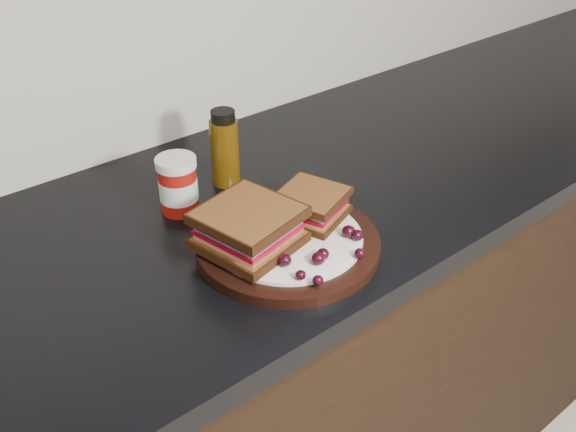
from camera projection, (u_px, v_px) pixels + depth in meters
The scene contains 26 objects.
countertop at pixel (79, 292), 0.92m from camera, with size 3.98×0.60×0.04m, color black.
plate at pixel (288, 244), 0.97m from camera, with size 0.28×0.28×0.02m, color black.
sandwich_left at pixel (249, 228), 0.93m from camera, with size 0.13×0.13×0.06m, color brown, non-canonical shape.
sandwich_right at pixel (311, 205), 1.00m from camera, with size 0.10×0.10×0.04m, color brown, non-canonical shape.
grape_0 at pixel (255, 269), 0.88m from camera, with size 0.02×0.02×0.02m, color black.
grape_1 at pixel (285, 260), 0.90m from camera, with size 0.02×0.02×0.02m, color black.
grape_2 at pixel (301, 275), 0.88m from camera, with size 0.02×0.02×0.01m, color black.
grape_3 at pixel (318, 280), 0.87m from camera, with size 0.02×0.02×0.01m, color black.
grape_4 at pixel (318, 259), 0.90m from camera, with size 0.02×0.02×0.02m, color black.
grape_5 at pixel (323, 254), 0.91m from camera, with size 0.02×0.02×0.02m, color black.
grape_6 at pixel (360, 253), 0.92m from camera, with size 0.02×0.02×0.02m, color black.
grape_7 at pixel (357, 235), 0.95m from camera, with size 0.02×0.02×0.02m, color black.
grape_8 at pixel (349, 231), 0.96m from camera, with size 0.02×0.02×0.02m, color black.
grape_9 at pixel (322, 226), 0.97m from camera, with size 0.02×0.02×0.02m, color black.
grape_10 at pixel (321, 211), 1.01m from camera, with size 0.02×0.02×0.02m, color black.
grape_11 at pixel (310, 215), 1.00m from camera, with size 0.02×0.02×0.02m, color black.
grape_12 at pixel (302, 207), 1.02m from camera, with size 0.02×0.02×0.02m, color black.
grape_13 at pixel (236, 224), 0.98m from camera, with size 0.02×0.02×0.02m, color black.
grape_14 at pixel (233, 236), 0.95m from camera, with size 0.01×0.01×0.01m, color black.
grape_15 at pixel (248, 243), 0.94m from camera, with size 0.02×0.02×0.02m, color black.
grape_16 at pixel (247, 259), 0.90m from camera, with size 0.02×0.02×0.02m, color black.
grape_17 at pixel (251, 230), 0.96m from camera, with size 0.02×0.02×0.02m, color black.
grape_18 at pixel (232, 244), 0.93m from camera, with size 0.02×0.02×0.02m, color black.
grape_19 at pixel (242, 247), 0.93m from camera, with size 0.02×0.02×0.02m, color black.
condiment_jar at pixel (178, 185), 1.04m from camera, with size 0.07×0.07×0.10m, color #98140B.
oil_bottle at pixel (225, 148), 1.11m from camera, with size 0.05×0.05×0.14m, color #492E07.
Camera 1 is at (-0.21, 0.96, 1.48)m, focal length 40.00 mm.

